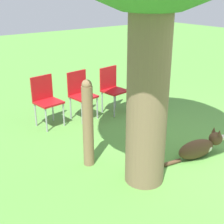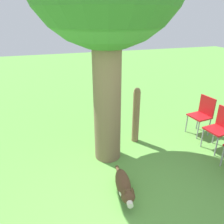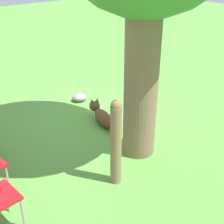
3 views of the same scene
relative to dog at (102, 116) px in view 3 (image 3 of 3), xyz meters
name	(u,v)px [view 3 (image 3 of 3)]	position (x,y,z in m)	size (l,w,h in m)	color
ground_plane	(99,122)	(0.02, -0.07, -0.16)	(30.00, 30.00, 0.00)	#56933D
dog	(102,116)	(0.00, 0.00, 0.00)	(0.36, 1.14, 0.41)	#513823
fence_post	(116,143)	(0.84, 1.49, 0.50)	(0.16, 0.16, 1.29)	#846647
garden_rock	(80,97)	(-0.22, -1.12, -0.07)	(0.33, 0.29, 0.16)	gray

